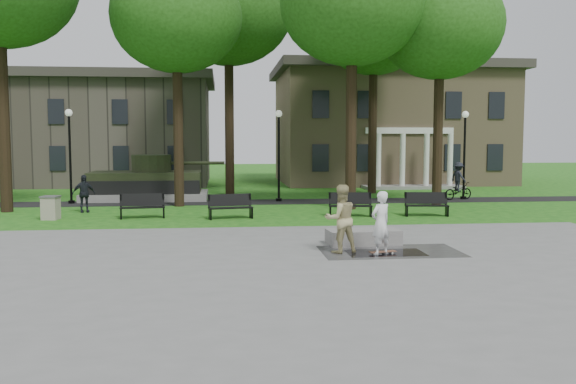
# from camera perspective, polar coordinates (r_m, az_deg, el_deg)

# --- Properties ---
(ground) EXTENTS (120.00, 120.00, 0.00)m
(ground) POSITION_cam_1_polar(r_m,az_deg,el_deg) (19.61, 0.95, -4.55)
(ground) COLOR #185313
(ground) RESTS_ON ground
(plaza) EXTENTS (22.00, 16.00, 0.02)m
(plaza) POSITION_cam_1_polar(r_m,az_deg,el_deg) (14.75, 3.35, -7.71)
(plaza) COLOR gray
(plaza) RESTS_ON ground
(footpath) EXTENTS (44.00, 2.60, 0.01)m
(footpath) POSITION_cam_1_polar(r_m,az_deg,el_deg) (31.45, -1.72, -0.93)
(footpath) COLOR black
(footpath) RESTS_ON ground
(building_right) EXTENTS (17.00, 12.00, 8.60)m
(building_right) POSITION_cam_1_polar(r_m,az_deg,el_deg) (46.87, 9.29, 6.27)
(building_right) COLOR #9E8460
(building_right) RESTS_ON ground
(building_left) EXTENTS (15.00, 10.00, 7.20)m
(building_left) POSITION_cam_1_polar(r_m,az_deg,el_deg) (46.50, -16.84, 5.21)
(building_left) COLOR #4C443D
(building_left) RESTS_ON ground
(tree_1) EXTENTS (6.20, 6.20, 11.63)m
(tree_1) POSITION_cam_1_polar(r_m,az_deg,el_deg) (30.31, -10.39, 15.76)
(tree_1) COLOR black
(tree_1) RESTS_ON ground
(tree_2) EXTENTS (6.60, 6.60, 12.16)m
(tree_2) POSITION_cam_1_polar(r_m,az_deg,el_deg) (28.95, 6.03, 17.06)
(tree_2) COLOR black
(tree_2) RESTS_ON ground
(tree_3) EXTENTS (6.00, 6.00, 11.19)m
(tree_3) POSITION_cam_1_polar(r_m,az_deg,el_deg) (30.97, 14.06, 14.79)
(tree_3) COLOR black
(tree_3) RESTS_ON ground
(tree_4) EXTENTS (7.20, 7.20, 13.50)m
(tree_4) POSITION_cam_1_polar(r_m,az_deg,el_deg) (35.91, -5.59, 16.44)
(tree_4) COLOR black
(tree_4) RESTS_ON ground
(tree_5) EXTENTS (6.40, 6.40, 12.44)m
(tree_5) POSITION_cam_1_polar(r_m,az_deg,el_deg) (37.33, 8.03, 14.85)
(tree_5) COLOR black
(tree_5) RESTS_ON ground
(lamp_left) EXTENTS (0.36, 0.36, 4.73)m
(lamp_left) POSITION_cam_1_polar(r_m,az_deg,el_deg) (32.41, -19.74, 3.89)
(lamp_left) COLOR black
(lamp_left) RESTS_ON ground
(lamp_mid) EXTENTS (0.36, 0.36, 4.73)m
(lamp_mid) POSITION_cam_1_polar(r_m,az_deg,el_deg) (31.63, -0.87, 4.16)
(lamp_mid) COLOR black
(lamp_mid) RESTS_ON ground
(lamp_right) EXTENTS (0.36, 0.36, 4.73)m
(lamp_right) POSITION_cam_1_polar(r_m,az_deg,el_deg) (34.02, 16.19, 4.03)
(lamp_right) COLOR black
(lamp_right) RESTS_ON ground
(tank_monument) EXTENTS (7.45, 3.40, 2.40)m
(tank_monument) POSITION_cam_1_polar(r_m,az_deg,el_deg) (33.53, -13.06, 0.77)
(tank_monument) COLOR gray
(tank_monument) RESTS_ON ground
(puddle) EXTENTS (2.20, 1.20, 0.00)m
(puddle) POSITION_cam_1_polar(r_m,az_deg,el_deg) (17.60, 9.11, -5.65)
(puddle) COLOR black
(puddle) RESTS_ON plaza
(concrete_block) EXTENTS (2.27, 1.17, 0.45)m
(concrete_block) POSITION_cam_1_polar(r_m,az_deg,el_deg) (18.91, 7.06, -4.19)
(concrete_block) COLOR gray
(concrete_block) RESTS_ON plaza
(skateboard) EXTENTS (0.80, 0.35, 0.07)m
(skateboard) POSITION_cam_1_polar(r_m,az_deg,el_deg) (17.45, 8.85, -5.63)
(skateboard) COLOR brown
(skateboard) RESTS_ON plaza
(skateboarder) EXTENTS (0.78, 0.69, 1.79)m
(skateboarder) POSITION_cam_1_polar(r_m,az_deg,el_deg) (17.20, 8.66, -2.88)
(skateboarder) COLOR white
(skateboarder) RESTS_ON plaza
(friend_watching) EXTENTS (1.07, 0.90, 1.95)m
(friend_watching) POSITION_cam_1_polar(r_m,az_deg,el_deg) (17.33, 4.96, -2.51)
(friend_watching) COLOR tan
(friend_watching) RESTS_ON plaza
(pedestrian_walker) EXTENTS (1.06, 0.74, 1.67)m
(pedestrian_walker) POSITION_cam_1_polar(r_m,az_deg,el_deg) (28.40, -18.57, -0.15)
(pedestrian_walker) COLOR black
(pedestrian_walker) RESTS_ON ground
(cyclist) EXTENTS (1.89, 1.21, 2.01)m
(cyclist) POSITION_cam_1_polar(r_m,az_deg,el_deg) (33.80, 15.64, 0.69)
(cyclist) COLOR black
(cyclist) RESTS_ON ground
(park_bench_0) EXTENTS (1.84, 0.76, 1.00)m
(park_bench_0) POSITION_cam_1_polar(r_m,az_deg,el_deg) (25.72, -13.44, -1.23)
(park_bench_0) COLOR black
(park_bench_0) RESTS_ON ground
(park_bench_1) EXTENTS (1.85, 0.85, 1.00)m
(park_bench_1) POSITION_cam_1_polar(r_m,az_deg,el_deg) (24.98, -5.38, -1.30)
(park_bench_1) COLOR black
(park_bench_1) RESTS_ON ground
(park_bench_2) EXTENTS (1.84, 0.71, 1.00)m
(park_bench_2) POSITION_cam_1_polar(r_m,az_deg,el_deg) (25.72, 5.83, -1.12)
(park_bench_2) COLOR black
(park_bench_2) RESTS_ON ground
(park_bench_3) EXTENTS (1.84, 0.75, 1.00)m
(park_bench_3) POSITION_cam_1_polar(r_m,az_deg,el_deg) (26.37, 12.79, -1.07)
(park_bench_3) COLOR black
(park_bench_3) RESTS_ON ground
(trash_bin) EXTENTS (0.74, 0.74, 0.96)m
(trash_bin) POSITION_cam_1_polar(r_m,az_deg,el_deg) (26.38, -21.32, -1.37)
(trash_bin) COLOR #A7998A
(trash_bin) RESTS_ON ground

